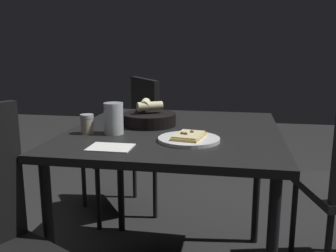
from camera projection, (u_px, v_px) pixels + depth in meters
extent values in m
cube|color=black|center=(175.00, 133.00, 1.68)|extent=(0.92, 1.00, 0.03)
cylinder|color=black|center=(50.00, 252.00, 1.41)|extent=(0.04, 0.04, 0.72)
cylinder|color=black|center=(120.00, 175.00, 2.25)|extent=(0.04, 0.04, 0.72)
cylinder|color=black|center=(257.00, 183.00, 2.12)|extent=(0.04, 0.04, 0.72)
cylinder|color=white|center=(189.00, 139.00, 1.47)|extent=(0.24, 0.24, 0.01)
cube|color=#D6B35C|center=(189.00, 136.00, 1.47)|extent=(0.13, 0.17, 0.01)
cube|color=beige|center=(189.00, 134.00, 1.47)|extent=(0.12, 0.16, 0.01)
sphere|color=brown|center=(186.00, 134.00, 1.45)|extent=(0.02, 0.02, 0.02)
sphere|color=brown|center=(192.00, 132.00, 1.49)|extent=(0.02, 0.02, 0.02)
sphere|color=brown|center=(182.00, 134.00, 1.46)|extent=(0.02, 0.02, 0.02)
cylinder|color=black|center=(149.00, 119.00, 1.76)|extent=(0.25, 0.25, 0.06)
cylinder|color=beige|center=(150.00, 106.00, 1.74)|extent=(0.12, 0.10, 0.04)
cylinder|color=beige|center=(145.00, 104.00, 1.78)|extent=(0.06, 0.12, 0.04)
cylinder|color=#AB1F14|center=(160.00, 122.00, 1.73)|extent=(0.06, 0.06, 0.03)
cylinder|color=silver|center=(114.00, 118.00, 1.58)|extent=(0.08, 0.08, 0.13)
cylinder|color=#B38F1F|center=(114.00, 126.00, 1.59)|extent=(0.07, 0.07, 0.07)
cylinder|color=#BFB299|center=(87.00, 126.00, 1.59)|extent=(0.05, 0.05, 0.07)
cylinder|color=maroon|center=(87.00, 129.00, 1.59)|extent=(0.05, 0.05, 0.03)
cylinder|color=#B7B7BC|center=(87.00, 116.00, 1.58)|extent=(0.06, 0.06, 0.01)
cube|color=white|center=(111.00, 147.00, 1.37)|extent=(0.16, 0.12, 0.00)
cube|color=black|center=(117.00, 152.00, 2.50)|extent=(0.61, 0.61, 0.04)
cube|color=black|center=(145.00, 113.00, 2.53)|extent=(0.27, 0.36, 0.46)
cylinder|color=black|center=(84.00, 179.00, 2.63)|extent=(0.03, 0.03, 0.41)
cylinder|color=black|center=(98.00, 199.00, 2.30)|extent=(0.03, 0.03, 0.41)
cylinder|color=black|center=(135.00, 172.00, 2.79)|extent=(0.03, 0.03, 0.41)
cylinder|color=black|center=(155.00, 189.00, 2.46)|extent=(0.03, 0.03, 0.41)
cylinder|color=black|center=(293.00, 218.00, 2.02)|extent=(0.03, 0.03, 0.42)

